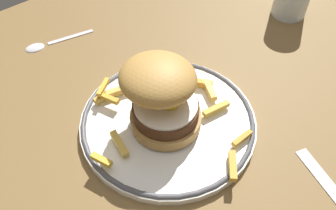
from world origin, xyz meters
TOP-DOWN VIEW (x-y plane):
  - ground_plane at (0.00, 0.00)cm, footprint 111.59×82.55cm
  - dinner_plate at (-1.11, -4.80)cm, footprint 26.84×26.84cm
  - burger at (-1.87, -4.31)cm, footprint 11.27×12.43cm
  - fries_pile at (-0.64, -3.29)cm, footprint 23.20×25.69cm
  - spoon at (-7.20, 25.06)cm, footprint 13.36×4.51cm

SIDE VIEW (x-z plane):
  - ground_plane at x=0.00cm, z-range -4.00..0.00cm
  - spoon at x=-7.20cm, z-range -0.09..0.81cm
  - dinner_plate at x=-1.11cm, z-range 0.04..1.64cm
  - fries_pile at x=-0.64cm, z-range 1.18..3.29cm
  - burger at x=-1.87cm, z-range 1.62..12.30cm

